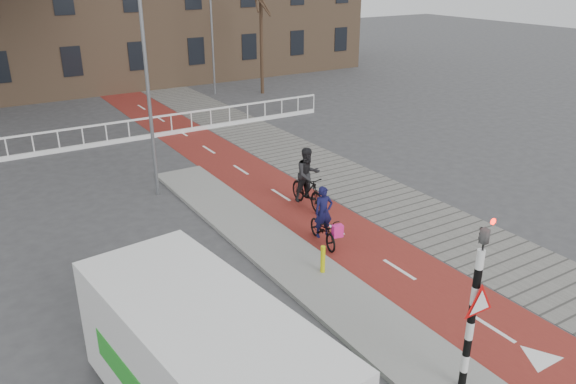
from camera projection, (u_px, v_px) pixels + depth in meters
ground at (410, 327)px, 12.38m from camera, size 120.00×120.00×0.00m
bike_lane at (253, 178)px, 20.98m from camera, size 2.50×60.00×0.01m
sidewalk at (315, 165)px, 22.35m from camera, size 3.00×60.00×0.01m
curb_island at (288, 258)px, 15.17m from camera, size 1.80×16.00×0.12m
traffic_signal at (475, 302)px, 9.75m from camera, size 0.80×0.80×3.68m
bollard at (323, 259)px, 14.22m from camera, size 0.12×0.12×0.73m
cyclist_near at (323, 225)px, 15.83m from camera, size 0.86×1.71×1.73m
cyclist_far at (308, 183)px, 18.13m from camera, size 0.89×1.91×2.03m
van at (206, 367)px, 9.28m from camera, size 2.84×5.75×2.38m
railing at (34, 149)px, 23.19m from camera, size 28.00×0.10×0.99m
tree_right at (261, 34)px, 33.25m from camera, size 0.21×0.21×7.08m
streetlight_near at (146, 66)px, 17.80m from camera, size 0.12×0.12×8.81m
streetlight_right at (211, 22)px, 32.78m from camera, size 0.12×0.12×8.46m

